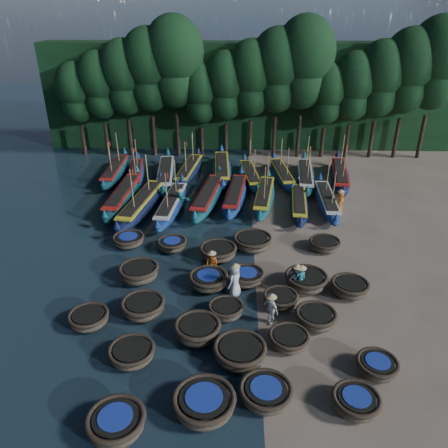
{
  "coord_description": "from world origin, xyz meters",
  "views": [
    {
      "loc": [
        -1.09,
        -20.81,
        13.48
      ],
      "look_at": [
        -1.83,
        2.87,
        1.3
      ],
      "focal_mm": 35.0,
      "sensor_mm": 36.0,
      "label": 1
    }
  ],
  "objects_px": {
    "coracle_22": "(218,252)",
    "fisherman_6": "(340,201)",
    "coracle_4": "(356,402)",
    "long_boat_13": "(222,169)",
    "long_boat_6": "(264,197)",
    "long_boat_16": "(305,176)",
    "coracle_3": "(266,393)",
    "fisherman_5": "(180,200)",
    "long_boat_14": "(250,175)",
    "long_boat_2": "(142,204)",
    "fisherman_3": "(296,278)",
    "long_boat_5": "(235,195)",
    "long_boat_15": "(282,174)",
    "long_boat_1": "(123,196)",
    "long_boat_10": "(136,174)",
    "coracle_6": "(198,330)",
    "coracle_13": "(281,299)",
    "fisherman_4": "(271,308)",
    "coracle_7": "(240,352)",
    "coracle_11": "(143,307)",
    "coracle_21": "(172,244)",
    "long_boat_4": "(208,196)",
    "long_boat_8": "(327,201)",
    "long_boat_17": "(340,175)",
    "coracle_18": "(306,280)",
    "coracle_23": "(253,241)",
    "coracle_20": "(128,240)",
    "coracle_24": "(325,244)",
    "coracle_5": "(132,353)",
    "coracle_16": "(208,280)",
    "coracle_15": "(139,272)",
    "long_boat_3": "(171,205)",
    "coracle_14": "(316,318)",
    "coracle_9": "(377,366)",
    "coracle_1": "(116,423)",
    "coracle_8": "(289,339)",
    "coracle_10": "(89,318)",
    "fisherman_1": "(301,278)",
    "fisherman_0": "(235,280)",
    "long_boat_7": "(299,204)",
    "fisherman_2": "(212,263)",
    "coracle_19": "(350,287)"
  },
  "relations": [
    {
      "from": "coracle_8",
      "to": "fisherman_3",
      "type": "bearing_deg",
      "value": 79.41
    },
    {
      "from": "coracle_18",
      "to": "fisherman_6",
      "type": "distance_m",
      "value": 10.01
    },
    {
      "from": "coracle_22",
      "to": "fisherman_6",
      "type": "bearing_deg",
      "value": 38.32
    },
    {
      "from": "long_boat_8",
      "to": "long_boat_17",
      "type": "height_order",
      "value": "long_boat_17"
    },
    {
      "from": "long_boat_1",
      "to": "long_boat_10",
      "type": "distance_m",
      "value": 4.73
    },
    {
      "from": "coracle_3",
      "to": "long_boat_17",
      "type": "xyz_separation_m",
      "value": [
        7.29,
        22.47,
        0.19
      ]
    },
    {
      "from": "coracle_16",
      "to": "long_boat_14",
      "type": "xyz_separation_m",
      "value": [
        2.52,
        15.26,
        0.03
      ]
    },
    {
      "from": "coracle_4",
      "to": "long_boat_14",
      "type": "relative_size",
      "value": 0.24
    },
    {
      "from": "long_boat_6",
      "to": "fisherman_2",
      "type": "bearing_deg",
      "value": -101.08
    },
    {
      "from": "long_boat_14",
      "to": "long_boat_17",
      "type": "xyz_separation_m",
      "value": [
        7.38,
        0.03,
        0.08
      ]
    },
    {
      "from": "coracle_18",
      "to": "coracle_19",
      "type": "xyz_separation_m",
      "value": [
        2.15,
        -0.55,
        -0.02
      ]
    },
    {
      "from": "long_boat_2",
      "to": "fisherman_3",
      "type": "height_order",
      "value": "long_boat_2"
    },
    {
      "from": "coracle_8",
      "to": "fisherman_5",
      "type": "height_order",
      "value": "fisherman_5"
    },
    {
      "from": "coracle_4",
      "to": "long_boat_13",
      "type": "xyz_separation_m",
      "value": [
        -5.76,
        23.91,
        0.21
      ]
    },
    {
      "from": "long_boat_13",
      "to": "fisherman_6",
      "type": "bearing_deg",
      "value": -41.56
    },
    {
      "from": "long_boat_1",
      "to": "long_boat_2",
      "type": "bearing_deg",
      "value": -39.72
    },
    {
      "from": "coracle_6",
      "to": "coracle_13",
      "type": "relative_size",
      "value": 1.25
    },
    {
      "from": "coracle_21",
      "to": "long_boat_4",
      "type": "bearing_deg",
      "value": 75.5
    },
    {
      "from": "long_boat_16",
      "to": "fisherman_5",
      "type": "distance_m",
      "value": 11.15
    },
    {
      "from": "coracle_5",
      "to": "fisherman_3",
      "type": "relative_size",
      "value": 1.13
    },
    {
      "from": "coracle_14",
      "to": "long_boat_7",
      "type": "distance_m",
      "value": 12.57
    },
    {
      "from": "coracle_18",
      "to": "long_boat_15",
      "type": "bearing_deg",
      "value": 89.75
    },
    {
      "from": "long_boat_6",
      "to": "long_boat_16",
      "type": "bearing_deg",
      "value": 57.74
    },
    {
      "from": "coracle_3",
      "to": "fisherman_5",
      "type": "relative_size",
      "value": 1.28
    },
    {
      "from": "coracle_5",
      "to": "coracle_16",
      "type": "distance_m",
      "value": 6.0
    },
    {
      "from": "coracle_11",
      "to": "long_boat_15",
      "type": "distance_m",
      "value": 19.67
    },
    {
      "from": "long_boat_15",
      "to": "long_boat_16",
      "type": "distance_m",
      "value": 1.94
    },
    {
      "from": "long_boat_4",
      "to": "fisherman_0",
      "type": "xyz_separation_m",
      "value": [
        2.06,
        -11.22,
        0.36
      ]
    },
    {
      "from": "coracle_10",
      "to": "fisherman_1",
      "type": "bearing_deg",
      "value": 16.12
    },
    {
      "from": "coracle_3",
      "to": "coracle_9",
      "type": "relative_size",
      "value": 1.22
    },
    {
      "from": "coracle_20",
      "to": "coracle_23",
      "type": "bearing_deg",
      "value": -0.74
    },
    {
      "from": "coracle_23",
      "to": "long_boat_5",
      "type": "distance_m",
      "value": 6.91
    },
    {
      "from": "coracle_15",
      "to": "fisherman_5",
      "type": "height_order",
      "value": "fisherman_5"
    },
    {
      "from": "fisherman_4",
      "to": "coracle_7",
      "type": "bearing_deg",
      "value": -70.38
    },
    {
      "from": "fisherman_3",
      "to": "long_boat_15",
      "type": "bearing_deg",
      "value": 57.43
    },
    {
      "from": "coracle_4",
      "to": "fisherman_6",
      "type": "height_order",
      "value": "fisherman_6"
    },
    {
      "from": "coracle_21",
      "to": "fisherman_0",
      "type": "distance_m",
      "value": 5.88
    },
    {
      "from": "coracle_16",
      "to": "coracle_1",
      "type": "bearing_deg",
      "value": -106.91
    },
    {
      "from": "coracle_5",
      "to": "coracle_14",
      "type": "bearing_deg",
      "value": 16.97
    },
    {
      "from": "coracle_9",
      "to": "long_boat_2",
      "type": "distance_m",
      "value": 19.29
    },
    {
      "from": "coracle_20",
      "to": "long_boat_8",
      "type": "height_order",
      "value": "long_boat_8"
    },
    {
      "from": "coracle_15",
      "to": "long_boat_3",
      "type": "bearing_deg",
      "value": 86.18
    },
    {
      "from": "fisherman_4",
      "to": "fisherman_1",
      "type": "bearing_deg",
      "value": 105.4
    },
    {
      "from": "coracle_18",
      "to": "coracle_24",
      "type": "distance_m",
      "value": 4.3
    },
    {
      "from": "coracle_1",
      "to": "coracle_24",
      "type": "xyz_separation_m",
      "value": [
        9.4,
        12.85,
        -0.07
      ]
    },
    {
      "from": "long_boat_1",
      "to": "long_boat_4",
      "type": "bearing_deg",
      "value": 3.01
    },
    {
      "from": "long_boat_5",
      "to": "long_boat_15",
      "type": "bearing_deg",
      "value": 56.36
    },
    {
      "from": "fisherman_1",
      "to": "coracle_18",
      "type": "bearing_deg",
      "value": -152.26
    },
    {
      "from": "coracle_11",
      "to": "coracle_9",
      "type": "bearing_deg",
      "value": -18.52
    },
    {
      "from": "coracle_16",
      "to": "long_boat_16",
      "type": "relative_size",
      "value": 0.28
    }
  ]
}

